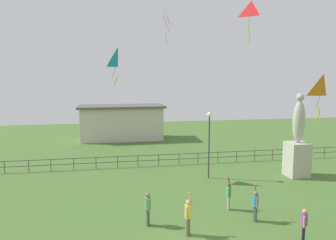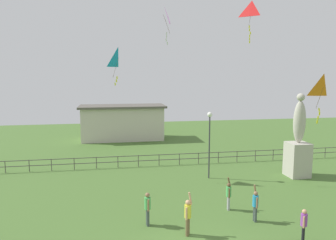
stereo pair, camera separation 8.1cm
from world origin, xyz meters
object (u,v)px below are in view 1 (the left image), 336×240
person_1 (304,223)px  kite_0 (163,16)px  lamppost (209,131)px  person_4 (255,204)px  statue_monument (297,148)px  person_2 (148,207)px  kite_3 (323,88)px  kite_2 (251,11)px  person_0 (188,215)px  person_3 (229,194)px  kite_1 (118,59)px

person_1 → kite_0: bearing=114.7°
lamppost → person_4: (0.22, -7.15, -2.54)m
statue_monument → kite_0: (-9.75, 1.25, 9.29)m
lamppost → person_2: size_ratio=2.88×
statue_monument → lamppost: (-6.54, 0.67, 1.35)m
statue_monument → kite_3: bearing=-111.9°
person_1 → person_2: bearing=157.0°
person_2 → kite_2: (8.94, 8.62, 11.23)m
person_0 → kite_2: kite_2 is taller
person_0 → person_3: size_ratio=1.12×
statue_monument → kite_1: 14.44m
person_1 → person_3: 4.39m
person_0 → kite_0: kite_0 is taller
person_2 → kite_2: size_ratio=0.54×
person_1 → kite_1: (-7.70, 10.52, 7.64)m
kite_0 → person_2: bearing=-105.3°
person_3 → kite_2: (4.35, 7.52, 11.30)m
lamppost → statue_monument: bearing=-5.8°
kite_3 → kite_0: bearing=138.8°
kite_2 → kite_3: bearing=-85.6°
kite_0 → kite_2: kite_2 is taller
person_3 → person_1: bearing=-62.9°
kite_1 → statue_monument: bearing=-7.7°
statue_monument → person_0: bearing=-143.9°
kite_1 → kite_3: 12.96m
person_4 → kite_3: (4.16, 1.09, 5.73)m
lamppost → person_1: 9.91m
person_0 → kite_3: size_ratio=0.75×
person_0 → kite_0: 13.46m
kite_0 → kite_2: size_ratio=0.86×
kite_0 → kite_1: size_ratio=1.03×
person_3 → kite_2: size_ratio=0.58×
kite_2 → person_2: bearing=-136.0°
person_0 → person_4: bearing=12.4°
person_0 → kite_2: 16.61m
lamppost → person_2: bearing=-127.9°
person_4 → kite_1: 12.94m
kite_3 → kite_1: bearing=146.2°
lamppost → kite_1: kite_1 is taller
person_3 → kite_3: kite_3 is taller
person_4 → kite_2: (3.54, 9.11, 11.26)m
person_0 → kite_3: kite_3 is taller
lamppost → kite_3: kite_3 is taller
statue_monument → person_0: statue_monument is taller
person_0 → person_2: size_ratio=1.19×
person_4 → kite_0: size_ratio=0.70×
lamppost → kite_2: kite_2 is taller
kite_1 → person_0: bearing=-72.7°
person_0 → person_2: person_0 is taller
person_3 → kite_1: size_ratio=0.69×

